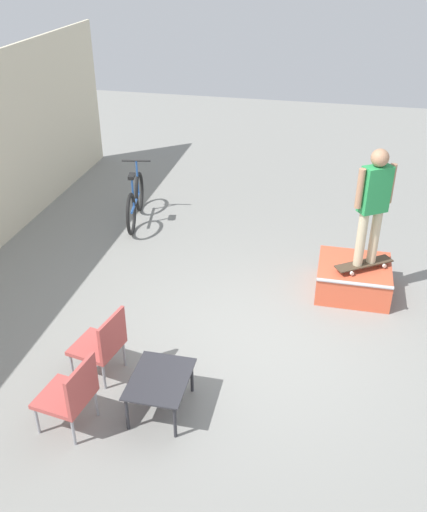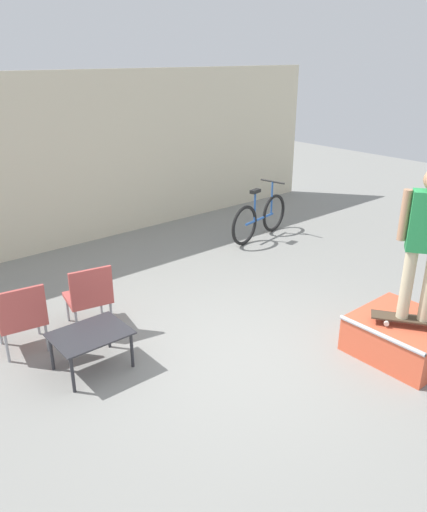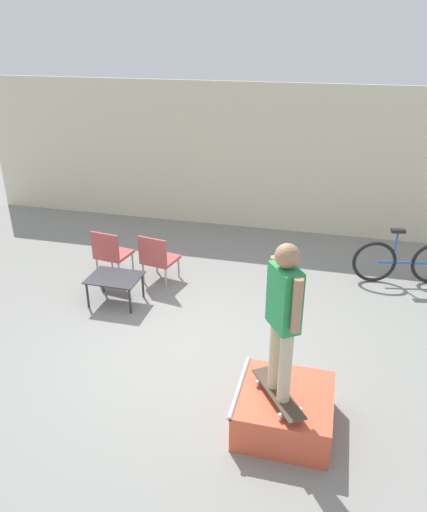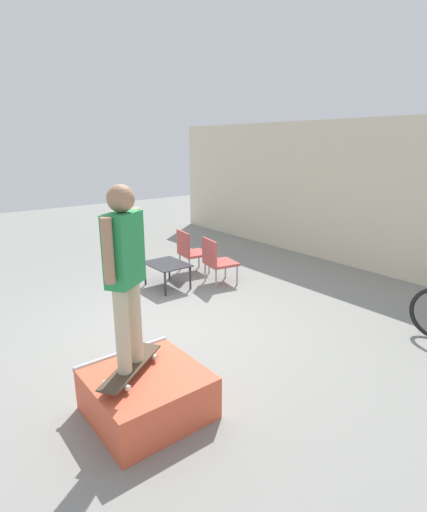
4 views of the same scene
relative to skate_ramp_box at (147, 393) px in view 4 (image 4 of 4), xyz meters
name	(u,v)px [view 4 (image 4 of 4)]	position (x,y,z in m)	size (l,w,h in m)	color
ground_plane	(166,329)	(-1.46, 1.10, -0.22)	(24.00, 24.00, 0.00)	gray
house_wall_back	(362,196)	(-1.46, 5.77, 1.28)	(12.00, 0.06, 3.00)	beige
skate_ramp_box	(147,393)	(0.00, 0.00, 0.00)	(1.03, 1.03, 0.46)	#DB5638
skateboard_on_ramp	(131,367)	(-0.07, -0.11, 0.30)	(0.66, 0.83, 0.07)	#473828
person_skater	(125,265)	(-0.07, -0.11, 1.29)	(0.38, 0.49, 1.68)	#C6B793
coffee_table	(167,266)	(-2.89, 2.03, 0.18)	(0.80, 0.62, 0.45)	#2D2D33
patio_chair_left	(190,250)	(-3.33, 2.84, 0.25)	(0.59, 0.59, 0.86)	#99999E
patio_chair_right	(217,259)	(-2.48, 2.84, 0.25)	(0.61, 0.61, 0.86)	#99999E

